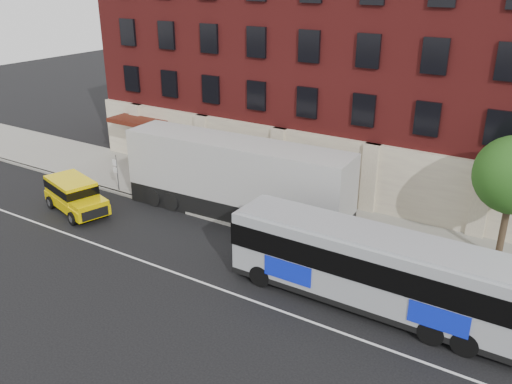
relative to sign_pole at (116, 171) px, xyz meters
The scene contains 9 objects.
ground 10.59m from the sign_pole, 35.87° to the right, with size 120.00×120.00×0.00m, color black.
sidewalk 9.07m from the sign_pole, 18.56° to the left, with size 60.00×6.00×0.15m, color gray.
kerb 8.61m from the sign_pole, ahead, with size 60.00×0.25×0.15m, color gray.
lane_line 10.31m from the sign_pole, 33.60° to the right, with size 60.00×0.12×0.01m, color silver.
building 15.03m from the sign_pole, 51.75° to the left, with size 30.00×12.10×15.00m.
sign_pole is the anchor object (origin of this frame).
city_bus 18.39m from the sign_pole, 10.35° to the right, with size 12.32×2.65×3.37m.
yellow_suv 3.34m from the sign_pole, 91.68° to the right, with size 5.09×3.15×1.89m.
shipping_container 8.38m from the sign_pole, ahead, with size 13.51×3.35×4.47m.
Camera 1 is at (15.63, -15.79, 13.07)m, focal length 37.49 mm.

